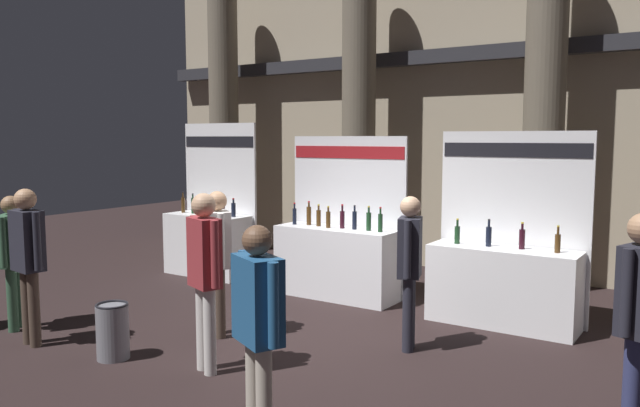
# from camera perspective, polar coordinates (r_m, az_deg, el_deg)

# --- Properties ---
(ground_plane) EXTENTS (26.33, 26.33, 0.00)m
(ground_plane) POSITION_cam_1_polar(r_m,az_deg,el_deg) (7.45, -0.11, -12.21)
(ground_plane) COLOR black
(hall_colonnade) EXTENTS (13.16, 1.37, 6.76)m
(hall_colonnade) POSITION_cam_1_polar(r_m,az_deg,el_deg) (10.99, 12.69, 10.68)
(hall_colonnade) COLOR tan
(hall_colonnade) RESTS_ON ground_plane
(exhibitor_booth_0) EXTENTS (1.58, 0.74, 2.58)m
(exhibitor_booth_0) POSITION_cam_1_polar(r_m,az_deg,el_deg) (10.79, -10.10, -3.07)
(exhibitor_booth_0) COLOR white
(exhibitor_booth_0) RESTS_ON ground_plane
(exhibitor_booth_1) EXTENTS (1.92, 0.66, 2.36)m
(exhibitor_booth_1) POSITION_cam_1_polar(r_m,az_deg,el_deg) (9.15, 1.61, -4.79)
(exhibitor_booth_1) COLOR white
(exhibitor_booth_1) RESTS_ON ground_plane
(exhibitor_booth_2) EXTENTS (1.90, 0.66, 2.42)m
(exhibitor_booth_2) POSITION_cam_1_polar(r_m,az_deg,el_deg) (8.13, 16.49, -6.51)
(exhibitor_booth_2) COLOR white
(exhibitor_booth_2) RESTS_ON ground_plane
(trash_bin) EXTENTS (0.34, 0.34, 0.60)m
(trash_bin) POSITION_cam_1_polar(r_m,az_deg,el_deg) (7.06, -18.45, -11.02)
(trash_bin) COLOR slate
(trash_bin) RESTS_ON ground_plane
(visitor_0) EXTENTS (0.55, 0.41, 1.70)m
(visitor_0) POSITION_cam_1_polar(r_m,az_deg,el_deg) (4.71, -5.71, -10.11)
(visitor_0) COLOR #ADA393
(visitor_0) RESTS_ON ground_plane
(visitor_1) EXTENTS (0.33, 0.49, 1.71)m
(visitor_1) POSITION_cam_1_polar(r_m,az_deg,el_deg) (6.88, 8.21, -5.11)
(visitor_1) COLOR #23232D
(visitor_1) RESTS_ON ground_plane
(visitor_2) EXTENTS (0.55, 0.29, 1.78)m
(visitor_2) POSITION_cam_1_polar(r_m,az_deg,el_deg) (7.68, -25.19, -4.03)
(visitor_2) COLOR #47382D
(visitor_2) RESTS_ON ground_plane
(visitor_3) EXTENTS (0.33, 0.51, 1.79)m
(visitor_3) POSITION_cam_1_polar(r_m,az_deg,el_deg) (5.29, 27.25, -8.51)
(visitor_3) COLOR navy
(visitor_3) RESTS_ON ground_plane
(visitor_4) EXTENTS (0.45, 0.43, 1.72)m
(visitor_4) POSITION_cam_1_polar(r_m,az_deg,el_deg) (7.38, -9.33, -4.19)
(visitor_4) COLOR #47382D
(visitor_4) RESTS_ON ground_plane
(visitor_5) EXTENTS (0.47, 0.51, 1.64)m
(visitor_5) POSITION_cam_1_polar(r_m,az_deg,el_deg) (8.40, -26.32, -3.79)
(visitor_5) COLOR #33563D
(visitor_5) RESTS_ON ground_plane
(visitor_7) EXTENTS (0.51, 0.33, 1.80)m
(visitor_7) POSITION_cam_1_polar(r_m,az_deg,el_deg) (6.26, -10.51, -5.69)
(visitor_7) COLOR silver
(visitor_7) RESTS_ON ground_plane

